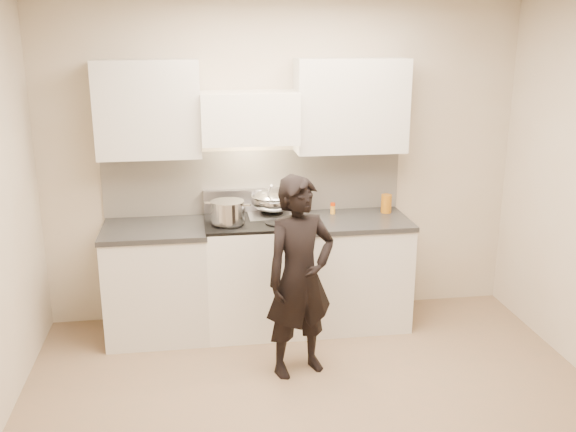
{
  "coord_description": "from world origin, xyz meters",
  "views": [
    {
      "loc": [
        -0.74,
        -3.52,
        2.42
      ],
      "look_at": [
        -0.06,
        1.05,
        1.07
      ],
      "focal_mm": 40.0,
      "sensor_mm": 36.0,
      "label": 1
    }
  ],
  "objects": [
    {
      "name": "wok",
      "position": [
        -0.11,
        1.57,
        1.06
      ],
      "size": [
        0.37,
        0.46,
        0.3
      ],
      "color": "#B8B8BA",
      "rests_on": "stove"
    },
    {
      "name": "counter_right",
      "position": [
        0.53,
        1.43,
        0.46
      ],
      "size": [
        0.92,
        0.67,
        0.92
      ],
      "color": "silver",
      "rests_on": "ground"
    },
    {
      "name": "oil_glass",
      "position": [
        0.86,
        1.55,
        1.0
      ],
      "size": [
        0.09,
        0.09,
        0.16
      ],
      "color": "#A45F12",
      "rests_on": "counter_right"
    },
    {
      "name": "spice_jar",
      "position": [
        0.4,
        1.58,
        0.97
      ],
      "size": [
        0.04,
        0.04,
        0.09
      ],
      "color": "gold",
      "rests_on": "counter_right"
    },
    {
      "name": "utensil_crock",
      "position": [
        0.15,
        1.67,
        1.01
      ],
      "size": [
        0.11,
        0.11,
        0.28
      ],
      "color": "#A3A1AC",
      "rests_on": "counter_right"
    },
    {
      "name": "stove",
      "position": [
        -0.3,
        1.42,
        0.47
      ],
      "size": [
        0.76,
        0.65,
        0.96
      ],
      "color": "white",
      "rests_on": "ground"
    },
    {
      "name": "person",
      "position": [
        -0.04,
        0.66,
        0.73
      ],
      "size": [
        0.62,
        0.51,
        1.47
      ],
      "primitive_type": "imported",
      "rotation": [
        0.0,
        0.0,
        0.34
      ],
      "color": "black",
      "rests_on": "ground"
    },
    {
      "name": "counter_left",
      "position": [
        -1.08,
        1.43,
        0.46
      ],
      "size": [
        0.82,
        0.67,
        0.92
      ],
      "color": "silver",
      "rests_on": "ground"
    },
    {
      "name": "room_shell",
      "position": [
        -0.06,
        0.37,
        1.6
      ],
      "size": [
        4.04,
        3.54,
        2.7
      ],
      "color": "beige",
      "rests_on": "ground"
    },
    {
      "name": "ground_plane",
      "position": [
        0.0,
        0.0,
        0.0
      ],
      "size": [
        4.0,
        4.0,
        0.0
      ],
      "primitive_type": "plane",
      "color": "#816449"
    },
    {
      "name": "stock_pot",
      "position": [
        -0.5,
        1.32,
        1.05
      ],
      "size": [
        0.35,
        0.34,
        0.17
      ],
      "color": "#B8B8BA",
      "rests_on": "stove"
    }
  ]
}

